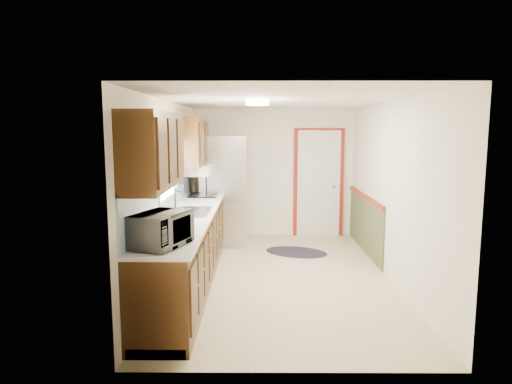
{
  "coord_description": "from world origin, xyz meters",
  "views": [
    {
      "loc": [
        -0.29,
        -6.09,
        2.04
      ],
      "look_at": [
        -0.32,
        0.25,
        1.15
      ],
      "focal_mm": 32.0,
      "sensor_mm": 36.0,
      "label": 1
    }
  ],
  "objects": [
    {
      "name": "back_wall_trim",
      "position": [
        0.99,
        2.21,
        0.89
      ],
      "size": [
        1.12,
        2.3,
        2.08
      ],
      "color": "maroon",
      "rests_on": "ground"
    },
    {
      "name": "room_shell",
      "position": [
        0.0,
        0.0,
        1.2
      ],
      "size": [
        3.2,
        5.2,
        2.52
      ],
      "color": "tan",
      "rests_on": "ground"
    },
    {
      "name": "microwave",
      "position": [
        -1.2,
        -1.93,
        1.14
      ],
      "size": [
        0.5,
        0.65,
        0.39
      ],
      "primitive_type": "imported",
      "rotation": [
        0.0,
        0.0,
        1.22
      ],
      "color": "white",
      "rests_on": "kitchen_run"
    },
    {
      "name": "ceiling_fixture",
      "position": [
        -0.3,
        -0.2,
        2.36
      ],
      "size": [
        0.3,
        0.3,
        0.06
      ],
      "primitive_type": "cylinder",
      "color": "#FFD88C",
      "rests_on": "room_shell"
    },
    {
      "name": "refrigerator",
      "position": [
        -0.89,
        1.88,
        0.95
      ],
      "size": [
        0.81,
        0.8,
        1.91
      ],
      "rotation": [
        0.0,
        0.0,
        0.01
      ],
      "color": "#B7B7BC",
      "rests_on": "ground"
    },
    {
      "name": "rug",
      "position": [
        0.34,
        1.25,
        0.01
      ],
      "size": [
        1.2,
        1.0,
        0.01
      ],
      "primitive_type": "ellipsoid",
      "rotation": [
        0.0,
        0.0,
        -0.38
      ],
      "color": "black",
      "rests_on": "ground"
    },
    {
      "name": "kitchen_run",
      "position": [
        -1.24,
        -0.29,
        0.81
      ],
      "size": [
        0.63,
        4.0,
        2.2
      ],
      "color": "#351E0C",
      "rests_on": "ground"
    },
    {
      "name": "cooktop",
      "position": [
        -1.19,
        1.32,
        0.95
      ],
      "size": [
        0.46,
        0.55,
        0.02
      ],
      "primitive_type": "cube",
      "color": "black",
      "rests_on": "kitchen_run"
    }
  ]
}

